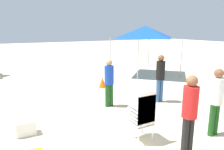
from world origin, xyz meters
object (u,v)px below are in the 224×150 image
object	(u,v)px
lifeguard_near_center	(190,110)
cooler_box	(26,128)
lifeguard_near_left	(216,98)
lifeguard_near_right	(109,80)
popup_canopy	(145,32)
lifeguard_far_right	(160,75)
traffic_cone_near	(102,82)
stacked_plastic_chairs	(144,113)

from	to	relation	value
lifeguard_near_center	cooler_box	distance (m)	4.06
lifeguard_near_left	lifeguard_near_right	world-z (taller)	lifeguard_near_left
lifeguard_near_center	popup_canopy	xyz separation A→B (m)	(4.03, 7.04, 1.48)
lifeguard_far_right	popup_canopy	world-z (taller)	popup_canopy
lifeguard_near_left	cooler_box	distance (m)	4.91
lifeguard_near_center	popup_canopy	distance (m)	8.24
lifeguard_near_right	cooler_box	distance (m)	3.06
lifeguard_near_left	cooler_box	bearing A→B (deg)	151.77
lifeguard_near_left	lifeguard_near_right	bearing A→B (deg)	114.55
lifeguard_near_left	traffic_cone_near	world-z (taller)	lifeguard_near_left
lifeguard_near_left	lifeguard_far_right	world-z (taller)	lifeguard_far_right
traffic_cone_near	cooler_box	bearing A→B (deg)	-139.76
lifeguard_near_left	cooler_box	world-z (taller)	lifeguard_near_left
lifeguard_near_center	lifeguard_far_right	size ratio (longest dim) A/B	1.00
stacked_plastic_chairs	lifeguard_near_right	distance (m)	2.54
lifeguard_near_left	traffic_cone_near	bearing A→B (deg)	96.07
stacked_plastic_chairs	lifeguard_far_right	distance (m)	3.05
traffic_cone_near	cooler_box	world-z (taller)	traffic_cone_near
lifeguard_near_center	traffic_cone_near	bearing A→B (deg)	83.27
stacked_plastic_chairs	lifeguard_far_right	bearing A→B (deg)	42.19
stacked_plastic_chairs	lifeguard_near_left	bearing A→B (deg)	-18.39
lifeguard_near_right	popup_canopy	world-z (taller)	popup_canopy
cooler_box	lifeguard_near_center	bearing A→B (deg)	-40.48
lifeguard_near_right	lifeguard_far_right	world-z (taller)	lifeguard_far_right
lifeguard_near_right	popup_canopy	bearing A→B (deg)	41.10
stacked_plastic_chairs	lifeguard_near_left	distance (m)	1.90
lifeguard_near_center	cooler_box	size ratio (longest dim) A/B	3.63
lifeguard_near_right	lifeguard_far_right	size ratio (longest dim) A/B	0.94
lifeguard_near_left	lifeguard_far_right	xyz separation A→B (m)	(0.46, 2.63, 0.02)
lifeguard_near_left	lifeguard_near_right	distance (m)	3.40
traffic_cone_near	cooler_box	distance (m)	4.84
lifeguard_far_right	cooler_box	world-z (taller)	lifeguard_far_right
stacked_plastic_chairs	lifeguard_far_right	xyz separation A→B (m)	(2.25, 2.04, 0.28)
cooler_box	traffic_cone_near	bearing A→B (deg)	40.24
traffic_cone_near	stacked_plastic_chairs	bearing A→B (deg)	-104.07
lifeguard_near_center	lifeguard_far_right	xyz separation A→B (m)	(1.71, 2.92, 0.01)
lifeguard_far_right	popup_canopy	xyz separation A→B (m)	(2.32, 4.12, 1.48)
lifeguard_near_left	popup_canopy	xyz separation A→B (m)	(2.78, 6.75, 1.50)
lifeguard_near_left	traffic_cone_near	xyz separation A→B (m)	(-0.58, 5.41, -0.77)
lifeguard_near_left	lifeguard_far_right	bearing A→B (deg)	80.01
lifeguard_near_left	lifeguard_near_center	distance (m)	1.28
popup_canopy	cooler_box	distance (m)	8.66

